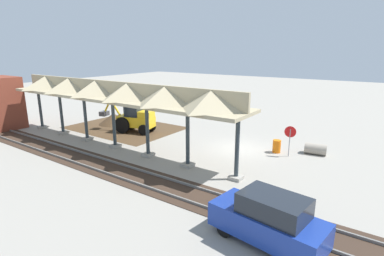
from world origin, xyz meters
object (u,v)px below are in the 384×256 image
backhoe (134,118)px  distant_parked_car (269,219)px  concrete_pipe (315,149)px  traffic_barrel (277,146)px  stop_sign (290,135)px

backhoe → distant_parked_car: size_ratio=1.20×
concrete_pipe → traffic_barrel: traffic_barrel is taller
concrete_pipe → distant_parked_car: (-0.96, 11.40, 0.60)m
concrete_pipe → stop_sign: bearing=47.6°
concrete_pipe → distant_parked_car: distant_parked_car is taller
traffic_barrel → stop_sign: bearing=160.9°
distant_parked_car → traffic_barrel: distant_parked_car is taller
distant_parked_car → traffic_barrel: 10.75m
backhoe → concrete_pipe: bearing=-168.5°
backhoe → stop_sign: bearing=-173.8°
stop_sign → traffic_barrel: (0.95, -0.33, -1.06)m
stop_sign → traffic_barrel: stop_sign is taller
concrete_pipe → traffic_barrel: (2.33, 1.18, 0.07)m
backhoe → concrete_pipe: (-14.49, -2.94, -0.89)m
stop_sign → backhoe: (13.11, 1.43, -0.24)m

